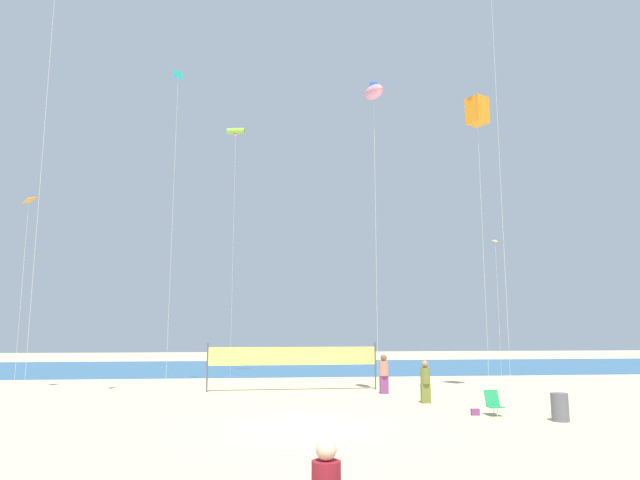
{
  "coord_description": "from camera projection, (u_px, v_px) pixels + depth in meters",
  "views": [
    {
      "loc": [
        -1.6,
        -18.79,
        3.1
      ],
      "look_at": [
        1.45,
        9.31,
        7.5
      ],
      "focal_mm": 32.07,
      "sensor_mm": 36.0,
      "label": 1
    }
  ],
  "objects": [
    {
      "name": "beachgoer_olive_shirt",
      "position": [
        425.0,
        380.0,
        24.15
      ],
      "size": [
        0.41,
        0.41,
        1.77
      ],
      "rotation": [
        0.0,
        0.0,
        2.65
      ],
      "color": "olive",
      "rests_on": "ground"
    },
    {
      "name": "kite_cyan_diamond",
      "position": [
        178.0,
        82.0,
        32.07
      ],
      "size": [
        0.79,
        0.79,
        17.47
      ],
      "color": "silver",
      "rests_on": "ground"
    },
    {
      "name": "trash_barrel",
      "position": [
        560.0,
        407.0,
        19.37
      ],
      "size": [
        0.58,
        0.58,
        0.93
      ],
      "primitive_type": "cylinder",
      "color": "#595960",
      "rests_on": "ground"
    },
    {
      "name": "kite_yellow_diamond",
      "position": [
        496.0,
        247.0,
        36.66
      ],
      "size": [
        0.5,
        0.5,
        8.82
      ],
      "color": "silver",
      "rests_on": "ground"
    },
    {
      "name": "kite_orange_diamond",
      "position": [
        28.0,
        201.0,
        29.24
      ],
      "size": [
        0.72,
        0.72,
        9.89
      ],
      "color": "silver",
      "rests_on": "ground"
    },
    {
      "name": "folding_beach_chair",
      "position": [
        493.0,
        402.0,
        20.69
      ],
      "size": [
        0.52,
        0.65,
        0.89
      ],
      "rotation": [
        0.0,
        0.0,
        -0.21
      ],
      "color": "#1E8C4C",
      "rests_on": "ground"
    },
    {
      "name": "beach_handbag",
      "position": [
        475.0,
        412.0,
        20.65
      ],
      "size": [
        0.3,
        0.15,
        0.24
      ],
      "primitive_type": "cube",
      "color": "#7A3872",
      "rests_on": "ground"
    },
    {
      "name": "kite_pink_inflatable",
      "position": [
        374.0,
        93.0,
        27.12
      ],
      "size": [
        0.92,
        2.02,
        14.73
      ],
      "color": "silver",
      "rests_on": "ground"
    },
    {
      "name": "beachgoer_coral_shirt",
      "position": [
        384.0,
        373.0,
        27.68
      ],
      "size": [
        0.43,
        0.43,
        1.86
      ],
      "rotation": [
        0.0,
        0.0,
        1.51
      ],
      "color": "#7A3872",
      "rests_on": "ground"
    },
    {
      "name": "kite_lime_tube",
      "position": [
        236.0,
        133.0,
        39.74
      ],
      "size": [
        1.26,
        0.62,
        16.92
      ],
      "color": "silver",
      "rests_on": "ground"
    },
    {
      "name": "ocean_band",
      "position": [
        276.0,
        367.0,
        46.4
      ],
      "size": [
        120.0,
        20.0,
        0.01
      ],
      "primitive_type": "cube",
      "color": "#28608C",
      "rests_on": "ground"
    },
    {
      "name": "volleyball_net",
      "position": [
        293.0,
        358.0,
        29.06
      ],
      "size": [
        8.65,
        0.45,
        2.4
      ],
      "color": "#4C4C51",
      "rests_on": "ground"
    },
    {
      "name": "kite_orange_box",
      "position": [
        477.0,
        111.0,
        29.24
      ],
      "size": [
        1.18,
        1.18,
        14.83
      ],
      "color": "silver",
      "rests_on": "ground"
    },
    {
      "name": "ground_plane",
      "position": [
        306.0,
        427.0,
        18.15
      ],
      "size": [
        120.0,
        120.0,
        0.0
      ],
      "primitive_type": "plane",
      "color": "#D1BC89"
    }
  ]
}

